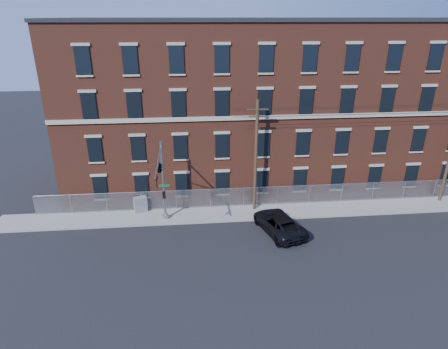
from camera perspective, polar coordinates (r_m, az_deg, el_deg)
name	(u,v)px	position (r m, az deg, el deg)	size (l,w,h in m)	color
ground	(241,244)	(30.22, 2.54, -10.38)	(140.00, 140.00, 0.00)	black
sidewalk	(362,207)	(37.69, 19.90, -4.62)	(65.00, 3.00, 0.12)	#999691
mill_building	(336,101)	(42.87, 16.45, 10.55)	(55.30, 14.32, 16.30)	brown
chain_link_fence	(357,192)	(38.32, 19.31, -2.42)	(59.06, 0.06, 1.85)	#A5A8AD
traffic_signal_mast	(160,173)	(29.51, -9.49, 0.28)	(0.90, 6.75, 7.00)	#9EA0A5
utility_pole_near	(256,155)	(33.12, 4.81, 2.94)	(1.80, 0.28, 10.00)	#3F2E1F
pickup_truck	(279,223)	(31.76, 8.19, -7.21)	(2.57, 5.58, 1.55)	black
utility_cabinet	(141,204)	(35.08, -12.37, -4.39)	(1.13, 0.57, 1.42)	slate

